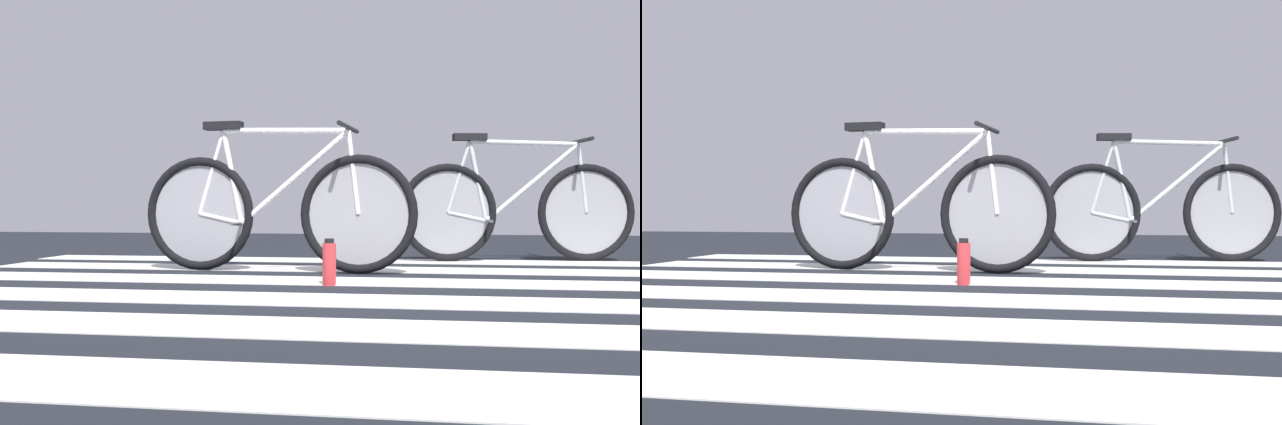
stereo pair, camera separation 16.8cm
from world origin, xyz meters
TOP-DOWN VIEW (x-y plane):
  - ground at (0.00, 0.00)m, footprint 18.00×14.00m
  - crosswalk_markings at (-0.03, -0.04)m, footprint 5.37×4.22m
  - bicycle_1_of_2 at (-0.60, 0.86)m, footprint 1.73×0.52m
  - bicycle_2_of_2 at (0.95, 1.97)m, footprint 1.72×0.55m
  - water_bottle at (-0.17, 0.16)m, footprint 0.07×0.07m

SIDE VIEW (x-z plane):
  - ground at x=0.00m, z-range 0.00..0.02m
  - crosswalk_markings at x=-0.03m, z-range 0.02..0.02m
  - water_bottle at x=-0.17m, z-range 0.01..0.25m
  - bicycle_1_of_2 at x=-0.60m, z-range -0.06..0.87m
  - bicycle_2_of_2 at x=0.95m, z-range -0.06..0.87m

